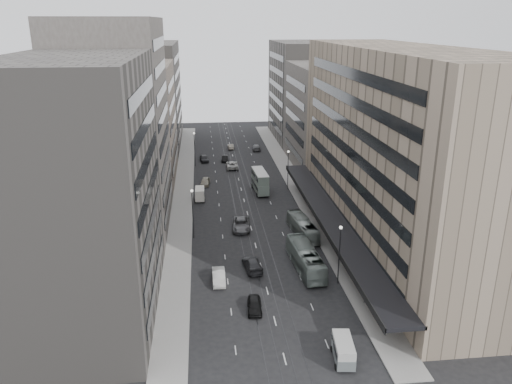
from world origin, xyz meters
name	(u,v)px	position (x,y,z in m)	size (l,w,h in m)	color
ground	(262,269)	(0.00, 0.00, 0.00)	(220.00, 220.00, 0.00)	black
sidewalk_right	(296,185)	(12.00, 37.50, 0.07)	(4.00, 125.00, 0.15)	gray
sidewalk_left	(184,189)	(-12.00, 37.50, 0.07)	(4.00, 125.00, 0.15)	gray
department_store	(396,149)	(21.45, 8.00, 14.95)	(19.20, 60.00, 30.00)	gray
building_right_mid	(326,117)	(21.50, 52.00, 12.00)	(15.00, 28.00, 24.00)	#48433E
building_right_far	(301,91)	(21.50, 82.00, 14.00)	(15.00, 32.00, 28.00)	#5D5954
building_left_a	(82,193)	(-21.50, -8.00, 15.00)	(15.00, 28.00, 30.00)	#5D5954
building_left_b	(117,128)	(-21.50, 19.00, 17.00)	(15.00, 26.00, 34.00)	#48433E
building_left_c	(138,123)	(-21.50, 46.00, 12.50)	(15.00, 28.00, 25.00)	slate
building_left_d	(151,95)	(-21.50, 79.00, 14.00)	(15.00, 38.00, 28.00)	#5D5954
lamp_right_near	(340,248)	(9.70, -5.00, 5.20)	(0.44, 0.44, 8.32)	#262628
lamp_right_far	(288,165)	(9.70, 35.00, 5.20)	(0.44, 0.44, 8.32)	#262628
lamp_left_near	(192,208)	(-9.70, 12.00, 5.20)	(0.44, 0.44, 8.32)	#262628
lamp_left_far	(194,145)	(-9.70, 55.00, 5.20)	(0.44, 0.44, 8.32)	#262628
bus_near	(306,258)	(6.16, -0.58, 1.67)	(2.81, 12.02, 3.35)	gray
bus_far	(303,227)	(8.07, 11.06, 1.47)	(2.46, 10.53, 2.93)	gray
double_decker	(260,181)	(3.72, 33.65, 2.42)	(2.96, 8.32, 4.48)	slate
vw_microbus	(343,350)	(5.95, -20.92, 1.33)	(2.42, 4.61, 2.39)	#596061
panel_van	(200,194)	(-8.61, 30.03, 1.37)	(2.02, 3.98, 2.48)	silver
sedan_0	(255,305)	(-2.15, -10.52, 0.73)	(1.73, 4.31, 1.47)	black
sedan_1	(219,277)	(-6.20, -2.99, 0.80)	(1.69, 4.85, 1.60)	beige
sedan_2	(241,224)	(-1.73, 14.74, 0.86)	(2.85, 6.19, 1.72)	#5C5C5F
sedan_3	(252,264)	(-1.32, 0.11, 0.80)	(2.25, 5.53, 1.61)	#292A2C
sedan_4	(205,182)	(-7.43, 39.60, 0.79)	(1.87, 4.64, 1.58)	#A39B87
sedan_5	(225,158)	(-2.27, 58.59, 0.70)	(1.47, 4.22, 1.39)	black
sedan_6	(232,165)	(-0.87, 52.11, 0.83)	(2.76, 5.98, 1.66)	beige
sedan_7	(256,147)	(6.83, 69.20, 0.75)	(2.09, 5.15, 1.49)	slate
sedan_8	(204,158)	(-7.48, 58.71, 0.81)	(1.92, 4.76, 1.62)	#262629
sedan_9	(231,146)	(-0.04, 71.22, 0.69)	(1.46, 4.20, 1.38)	#A39987
pedestrian	(366,296)	(11.77, -10.38, 1.01)	(0.63, 0.41, 1.72)	black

